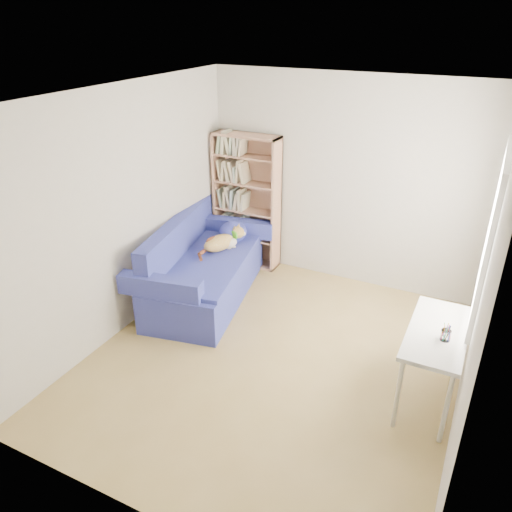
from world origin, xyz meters
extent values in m
plane|color=olive|center=(0.00, 0.00, 0.00)|extent=(4.00, 4.00, 0.00)
cube|color=silver|center=(0.00, 2.00, 1.30)|extent=(3.50, 0.04, 2.60)
cube|color=silver|center=(0.00, -2.00, 1.30)|extent=(3.50, 0.04, 2.60)
cube|color=silver|center=(-1.75, 0.00, 1.30)|extent=(0.04, 4.00, 2.60)
cube|color=silver|center=(1.75, 0.00, 1.30)|extent=(0.04, 4.00, 2.60)
cube|color=white|center=(0.00, 0.00, 2.60)|extent=(3.50, 4.00, 0.04)
cube|color=white|center=(1.75, 0.60, 1.50)|extent=(0.01, 1.20, 1.30)
cube|color=navy|center=(-1.27, 0.76, 0.24)|extent=(1.28, 2.09, 0.49)
cube|color=navy|center=(-1.64, 0.76, 0.73)|extent=(0.54, 1.95, 0.48)
cube|color=navy|center=(-1.27, 1.65, 0.60)|extent=(0.94, 0.35, 0.22)
cube|color=navy|center=(-1.27, -0.12, 0.60)|extent=(0.94, 0.35, 0.22)
cube|color=navy|center=(-1.25, 0.76, 0.51)|extent=(1.23, 1.94, 0.05)
ellipsoid|color=#2D3491|center=(-1.25, 1.43, 0.62)|extent=(0.35, 0.39, 0.26)
ellipsoid|color=#A96B13|center=(-1.23, 1.04, 0.63)|extent=(0.36, 0.50, 0.18)
ellipsoid|color=silver|center=(-1.17, 1.17, 0.61)|extent=(0.19, 0.23, 0.11)
ellipsoid|color=#381A0F|center=(-1.26, 0.98, 0.67)|extent=(0.20, 0.26, 0.09)
sphere|color=#A96B13|center=(-1.21, 1.36, 0.67)|extent=(0.16, 0.16, 0.16)
cone|color=#A96B13|center=(-1.23, 1.40, 0.75)|extent=(0.08, 0.08, 0.08)
cone|color=#A96B13|center=(-1.23, 1.32, 0.75)|extent=(0.07, 0.08, 0.08)
cylinder|color=green|center=(-1.22, 1.28, 0.65)|extent=(0.13, 0.07, 0.13)
cylinder|color=#381A0F|center=(-1.25, 0.78, 0.59)|extent=(0.06, 0.18, 0.06)
cube|color=#AA775C|center=(-1.69, 1.84, 0.90)|extent=(0.03, 0.28, 1.81)
cube|color=#AA775C|center=(-0.82, 1.84, 0.90)|extent=(0.03, 0.28, 1.81)
cube|color=#AA775C|center=(-1.25, 1.84, 1.79)|extent=(0.90, 0.28, 0.03)
cube|color=#AA775C|center=(-1.25, 1.84, 0.01)|extent=(0.90, 0.28, 0.03)
cube|color=#AA775C|center=(-1.25, 1.97, 0.90)|extent=(0.90, 0.02, 1.81)
cube|color=silver|center=(1.49, 0.10, 0.73)|extent=(0.48, 1.06, 0.04)
cylinder|color=silver|center=(1.68, 0.58, 0.35)|extent=(0.04, 0.04, 0.71)
cylinder|color=silver|center=(1.68, -0.38, 0.35)|extent=(0.04, 0.04, 0.71)
cylinder|color=silver|center=(1.30, 0.58, 0.35)|extent=(0.04, 0.04, 0.71)
cylinder|color=silver|center=(1.30, -0.38, 0.35)|extent=(0.04, 0.04, 0.71)
cylinder|color=white|center=(1.56, -0.01, 0.80)|extent=(0.08, 0.08, 0.09)
camera|label=1|loc=(1.66, -3.76, 3.22)|focal=35.00mm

